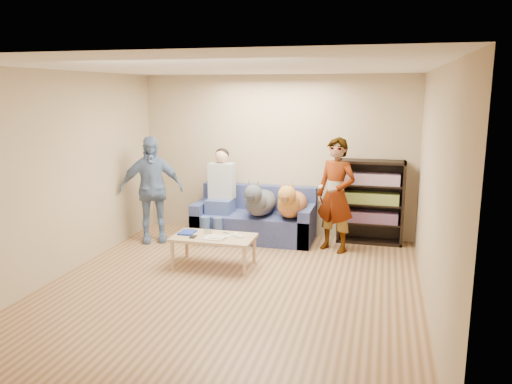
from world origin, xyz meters
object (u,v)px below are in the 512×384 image
(person_seated, at_px, (220,191))
(person_standing_right, at_px, (336,195))
(person_standing_left, at_px, (151,189))
(notebook_blue, at_px, (187,232))
(coffee_table, at_px, (214,239))
(dog_tan, at_px, (291,203))
(bookshelf, at_px, (371,200))
(camera_silver, at_px, (208,231))
(sofa, at_px, (255,221))
(dog_gray, at_px, (260,201))

(person_seated, bearing_deg, person_standing_right, -5.87)
(person_standing_left, height_order, notebook_blue, person_standing_left)
(person_standing_left, relative_size, coffee_table, 1.52)
(person_standing_left, height_order, dog_tan, person_standing_left)
(bookshelf, bearing_deg, person_standing_right, -131.61)
(person_standing_right, relative_size, camera_silver, 15.32)
(person_standing_right, distance_m, notebook_blue, 2.22)
(notebook_blue, relative_size, sofa, 0.14)
(person_standing_left, distance_m, sofa, 1.72)
(notebook_blue, relative_size, dog_gray, 0.21)
(person_seated, bearing_deg, sofa, 13.12)
(camera_silver, height_order, person_seated, person_seated)
(dog_gray, bearing_deg, person_standing_left, -167.40)
(dog_gray, bearing_deg, bookshelf, 14.18)
(person_standing_right, bearing_deg, bookshelf, 74.29)
(camera_silver, bearing_deg, notebook_blue, -165.96)
(dog_gray, distance_m, coffee_table, 1.30)
(person_standing_right, distance_m, dog_tan, 0.73)
(person_standing_right, bearing_deg, dog_gray, -160.27)
(person_standing_left, relative_size, person_seated, 1.14)
(coffee_table, bearing_deg, dog_tan, 56.45)
(coffee_table, bearing_deg, person_standing_right, 35.85)
(person_standing_right, height_order, person_standing_left, person_standing_right)
(sofa, relative_size, bookshelf, 1.46)
(person_standing_right, xyz_separation_m, bookshelf, (0.49, 0.55, -0.16))
(person_standing_left, bearing_deg, camera_silver, -59.84)
(person_seated, xyz_separation_m, dog_gray, (0.67, -0.06, -0.12))
(person_standing_left, relative_size, dog_tan, 1.41)
(sofa, height_order, bookshelf, bookshelf)
(camera_silver, xyz_separation_m, dog_gray, (0.45, 1.10, 0.21))
(person_standing_right, xyz_separation_m, notebook_blue, (-1.92, -1.05, -0.41))
(person_standing_left, bearing_deg, coffee_table, -61.29)
(dog_tan, bearing_deg, sofa, 165.23)
(camera_silver, bearing_deg, dog_tan, 49.97)
(notebook_blue, distance_m, sofa, 1.50)
(person_standing_right, xyz_separation_m, person_seated, (-1.85, 0.19, -0.07))
(person_standing_right, xyz_separation_m, dog_tan, (-0.69, 0.15, -0.19))
(sofa, bearing_deg, person_standing_right, -13.61)
(person_standing_left, xyz_separation_m, bookshelf, (3.33, 0.79, -0.16))
(person_standing_left, bearing_deg, bookshelf, -15.02)
(notebook_blue, relative_size, camera_silver, 2.36)
(sofa, height_order, dog_gray, dog_gray)
(camera_silver, relative_size, bookshelf, 0.08)
(person_standing_right, xyz_separation_m, camera_silver, (-1.64, -0.98, -0.40))
(person_standing_left, height_order, sofa, person_standing_left)
(person_seated, distance_m, dog_gray, 0.68)
(camera_silver, distance_m, bookshelf, 2.63)
(sofa, bearing_deg, dog_tan, -14.77)
(notebook_blue, height_order, person_seated, person_seated)
(person_standing_left, relative_size, sofa, 0.88)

